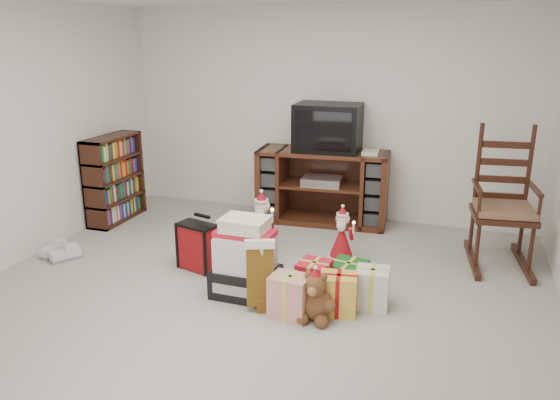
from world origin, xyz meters
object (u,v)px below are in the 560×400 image
at_px(gift_cluster, 334,289).
at_px(crt_television, 328,127).
at_px(teddy_bear, 315,299).
at_px(tv_stand, 322,186).
at_px(gift_pile, 246,263).
at_px(red_suitcase, 198,246).
at_px(bookshelf, 115,180).
at_px(sneaker_pair, 60,253).
at_px(rocking_chair, 502,216).
at_px(santa_figurine, 342,239).
at_px(mrs_claus_figurine, 262,229).

bearing_deg(gift_cluster, crt_television, 106.15).
bearing_deg(teddy_bear, tv_stand, 103.45).
height_order(gift_pile, red_suitcase, gift_pile).
distance_m(bookshelf, sneaker_pair, 1.29).
relative_size(rocking_chair, santa_figurine, 2.52).
height_order(rocking_chair, mrs_claus_figurine, rocking_chair).
height_order(teddy_bear, mrs_claus_figurine, mrs_claus_figurine).
relative_size(rocking_chair, teddy_bear, 3.53).
relative_size(teddy_bear, gift_cluster, 0.42).
bearing_deg(gift_pile, rocking_chair, 36.40).
distance_m(tv_stand, teddy_bear, 2.39).
distance_m(gift_pile, santa_figurine, 1.21).
bearing_deg(gift_cluster, teddy_bear, -105.28).
bearing_deg(tv_stand, santa_figurine, -69.83).
bearing_deg(santa_figurine, crt_television, 112.23).
height_order(rocking_chair, teddy_bear, rocking_chair).
distance_m(tv_stand, crt_television, 0.71).
bearing_deg(bookshelf, gift_cluster, -22.98).
xyz_separation_m(tv_stand, sneaker_pair, (-2.23, -1.95, -0.38)).
bearing_deg(teddy_bear, red_suitcase, 156.89).
height_order(red_suitcase, gift_cluster, red_suitcase).
relative_size(red_suitcase, gift_cluster, 0.57).
height_order(tv_stand, crt_television, crt_television).
relative_size(tv_stand, teddy_bear, 3.92).
bearing_deg(sneaker_pair, gift_pile, 13.40).
xyz_separation_m(rocking_chair, teddy_bear, (-1.41, -1.70, -0.30)).
relative_size(tv_stand, gift_pile, 2.26).
bearing_deg(bookshelf, rocking_chair, 1.79).
bearing_deg(santa_figurine, teddy_bear, -86.64).
bearing_deg(mrs_claus_figurine, gift_cluster, -42.18).
relative_size(tv_stand, santa_figurine, 2.79).
height_order(bookshelf, teddy_bear, bookshelf).
relative_size(bookshelf, red_suitcase, 1.91).
relative_size(mrs_claus_figurine, crt_television, 0.86).
bearing_deg(teddy_bear, santa_figurine, 93.36).
height_order(red_suitcase, teddy_bear, red_suitcase).
distance_m(gift_pile, red_suitcase, 0.73).
xyz_separation_m(red_suitcase, crt_television, (0.81, 1.76, 0.91)).
xyz_separation_m(teddy_bear, santa_figurine, (-0.07, 1.26, 0.04)).
bearing_deg(santa_figurine, gift_cluster, -81.00).
height_order(tv_stand, gift_cluster, tv_stand).
bearing_deg(rocking_chair, mrs_claus_figurine, -174.32).
distance_m(bookshelf, teddy_bear, 3.34).
xyz_separation_m(mrs_claus_figurine, crt_television, (0.39, 1.15, 0.89)).
bearing_deg(tv_stand, mrs_claus_figurine, -111.21).
bearing_deg(gift_pile, red_suitcase, 152.38).
distance_m(rocking_chair, gift_pile, 2.57).
bearing_deg(gift_pile, teddy_bear, -16.44).
relative_size(sneaker_pair, crt_television, 0.53).
distance_m(bookshelf, crt_television, 2.62).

